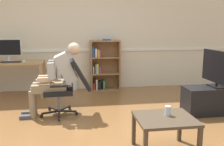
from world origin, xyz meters
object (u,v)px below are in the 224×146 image
(drinking_glass, at_px, (168,111))
(imac_monitor, at_px, (8,48))
(radiator, at_px, (62,79))
(computer_mouse, at_px, (24,61))
(bookshelf, at_px, (103,66))
(tv_screen, at_px, (218,68))
(keyboard, at_px, (11,62))
(tv_stand, at_px, (215,100))
(office_chair, at_px, (68,84))
(computer_desk, at_px, (12,66))
(person_seated, at_px, (56,77))
(coffee_table, at_px, (165,122))

(drinking_glass, bearing_deg, imac_monitor, 131.15)
(radiator, bearing_deg, computer_mouse, -144.84)
(bookshelf, relative_size, tv_screen, 1.33)
(imac_monitor, bearing_deg, radiator, 16.44)
(keyboard, bearing_deg, tv_screen, -21.62)
(computer_mouse, xyz_separation_m, tv_stand, (3.40, -1.47, -0.54))
(keyboard, xyz_separation_m, office_chair, (1.16, -1.12, -0.25))
(imac_monitor, relative_size, keyboard, 1.34)
(computer_desk, xyz_separation_m, office_chair, (1.17, -1.26, -0.13))
(person_seated, distance_m, coffee_table, 2.02)
(bookshelf, xyz_separation_m, coffee_table, (0.37, -3.05, -0.19))
(imac_monitor, bearing_deg, computer_mouse, -30.45)
(imac_monitor, distance_m, tv_stand, 4.17)
(radiator, relative_size, coffee_table, 1.00)
(radiator, distance_m, drinking_glass, 3.40)
(computer_mouse, bearing_deg, radiator, 35.16)
(imac_monitor, bearing_deg, coffee_table, -49.97)
(office_chair, bearing_deg, bookshelf, 151.54)
(computer_desk, height_order, person_seated, person_seated)
(computer_desk, bearing_deg, radiator, 21.57)
(bookshelf, xyz_separation_m, drinking_glass, (0.42, -3.00, -0.07))
(tv_screen, bearing_deg, office_chair, 81.46)
(bookshelf, bearing_deg, tv_screen, -47.50)
(bookshelf, bearing_deg, keyboard, -167.35)
(drinking_glass, bearing_deg, tv_screen, 40.69)
(imac_monitor, height_order, bookshelf, imac_monitor)
(computer_mouse, bearing_deg, office_chair, -51.38)
(radiator, height_order, tv_screen, tv_screen)
(keyboard, distance_m, radiator, 1.22)
(computer_mouse, distance_m, office_chair, 1.48)
(office_chair, distance_m, person_seated, 0.23)
(computer_desk, bearing_deg, coffee_table, -50.07)
(imac_monitor, xyz_separation_m, keyboard, (0.09, -0.22, -0.26))
(radiator, relative_size, tv_stand, 0.62)
(tv_screen, height_order, drinking_glass, tv_screen)
(computer_desk, relative_size, keyboard, 3.28)
(imac_monitor, xyz_separation_m, bookshelf, (2.02, 0.22, -0.46))
(bookshelf, distance_m, person_seated, 1.84)
(imac_monitor, xyz_separation_m, radiator, (1.06, 0.31, -0.75))
(office_chair, bearing_deg, radiator, -175.70)
(imac_monitor, bearing_deg, drinking_glass, -48.85)
(office_chair, xyz_separation_m, coffee_table, (1.14, -1.50, -0.14))
(imac_monitor, height_order, tv_screen, imac_monitor)
(bookshelf, xyz_separation_m, radiator, (-0.96, 0.10, -0.30))
(person_seated, distance_m, tv_stand, 2.73)
(coffee_table, bearing_deg, person_seated, 131.69)
(imac_monitor, relative_size, tv_stand, 0.48)
(radiator, xyz_separation_m, drinking_glass, (1.38, -3.10, 0.23))
(computer_mouse, xyz_separation_m, office_chair, (0.91, -1.14, -0.25))
(tv_stand, distance_m, drinking_glass, 1.74)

